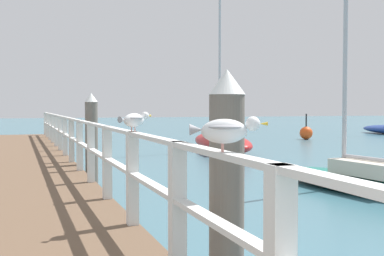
% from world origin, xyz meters
% --- Properties ---
extents(pier_deck, '(2.45, 24.69, 0.52)m').
position_xyz_m(pier_deck, '(0.00, 12.35, 0.26)').
color(pier_deck, brown).
rests_on(pier_deck, ground_plane).
extents(pier_railing, '(0.12, 23.21, 1.02)m').
position_xyz_m(pier_railing, '(1.14, 12.35, 1.15)').
color(pier_railing, silver).
rests_on(pier_railing, pier_deck).
extents(dock_piling_near, '(0.29, 0.29, 2.11)m').
position_xyz_m(dock_piling_near, '(1.52, 4.00, 1.06)').
color(dock_piling_near, '#6B6056').
rests_on(dock_piling_near, ground_plane).
extents(dock_piling_far, '(0.29, 0.29, 2.11)m').
position_xyz_m(dock_piling_far, '(1.52, 11.75, 1.06)').
color(dock_piling_far, '#6B6056').
rests_on(dock_piling_far, ground_plane).
extents(seagull_foreground, '(0.47, 0.23, 0.21)m').
position_xyz_m(seagull_foreground, '(1.15, 3.15, 1.68)').
color(seagull_foreground, white).
rests_on(seagull_foreground, pier_railing).
extents(seagull_background, '(0.42, 0.30, 0.21)m').
position_xyz_m(seagull_background, '(1.15, 5.67, 1.68)').
color(seagull_background, white).
rests_on(seagull_background, pier_railing).
extents(boat_0, '(2.61, 6.28, 7.48)m').
position_xyz_m(boat_0, '(7.64, 18.97, 0.44)').
color(boat_0, red).
rests_on(boat_0, ground_plane).
extents(boat_2, '(1.99, 4.62, 4.57)m').
position_xyz_m(boat_2, '(6.86, 9.56, 0.27)').
color(boat_2, '#197266').
rests_on(boat_2, ground_plane).
extents(channel_buoy, '(0.70, 0.70, 1.40)m').
position_xyz_m(channel_buoy, '(14.85, 24.41, 0.36)').
color(channel_buoy, '#E54C19').
rests_on(channel_buoy, ground_plane).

